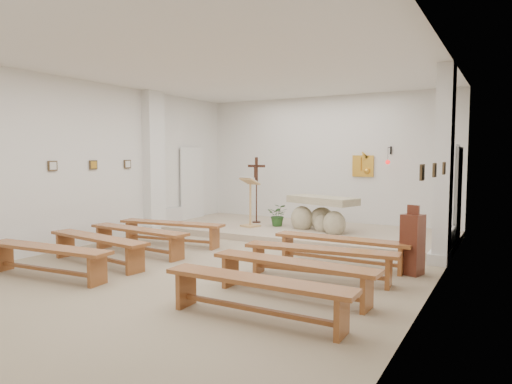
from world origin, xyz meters
The scene contains 31 objects.
ground centered at (0.00, 0.00, 0.00)m, with size 7.00×10.00×0.00m, color tan.
wall_left centered at (-3.49, 0.00, 1.75)m, with size 0.02×10.00×3.50m, color silver.
wall_right centered at (3.49, 0.00, 1.75)m, with size 0.02×10.00×3.50m, color silver.
wall_back centered at (0.00, 4.99, 1.75)m, with size 7.00×0.02×3.50m, color silver.
ceiling centered at (0.00, 0.00, 3.49)m, with size 7.00×10.00×0.02m, color silver.
sanctuary_platform centered at (0.00, 3.50, 0.07)m, with size 6.98×3.00×0.15m, color tan.
pilaster_left centered at (-3.37, 2.00, 1.75)m, with size 0.26×0.55×3.50m, color white.
pilaster_right centered at (3.37, 2.00, 1.75)m, with size 0.26×0.55×3.50m, color white.
gold_wall_relief centered at (1.05, 4.96, 1.65)m, with size 0.55×0.04×0.55m, color gold.
sanctuary_lamp centered at (1.75, 4.71, 1.81)m, with size 0.11×0.36×0.44m.
station_frame_left_front centered at (-3.47, -0.80, 1.72)m, with size 0.03×0.20×0.20m, color #46351F.
station_frame_left_mid centered at (-3.47, 0.20, 1.72)m, with size 0.03×0.20×0.20m, color #46351F.
station_frame_left_rear centered at (-3.47, 1.20, 1.72)m, with size 0.03×0.20×0.20m, color #46351F.
station_frame_right_front centered at (3.47, -0.80, 1.72)m, with size 0.03×0.20×0.20m, color #46351F.
station_frame_right_mid centered at (3.47, 0.20, 1.72)m, with size 0.03×0.20×0.20m, color #46351F.
station_frame_right_rear centered at (3.47, 1.20, 1.72)m, with size 0.03×0.20×0.20m, color #46351F.
radiator_left centered at (-3.43, 2.70, 0.27)m, with size 0.10×0.85×0.52m, color silver.
radiator_right centered at (3.43, 2.70, 0.27)m, with size 0.10×0.85×0.52m, color silver.
altar centered at (0.53, 3.42, 0.49)m, with size 1.84×1.19×0.88m.
lectern centered at (-1.24, 3.08, 0.77)m, with size 0.53×0.48×1.26m.
crucifix_stand centered at (-1.44, 3.77, 1.15)m, with size 0.52×0.23×1.73m.
potted_plant centered at (-0.66, 3.51, 0.43)m, with size 0.50×0.44×0.56m, color #254F1F.
donation_pedestal centered at (3.07, 0.93, 0.50)m, with size 0.38×0.38×1.13m.
bench_left_front centered at (-1.89, 0.87, 0.38)m, with size 2.42×0.70×0.50m.
bench_right_front centered at (1.89, 0.87, 0.38)m, with size 2.39×0.41×0.50m.
bench_left_second centered at (-1.89, -0.13, 0.38)m, with size 2.41×0.57×0.50m.
bench_right_second centered at (1.89, -0.13, 0.38)m, with size 2.41×0.62×0.50m.
bench_left_third centered at (-1.89, -1.12, 0.38)m, with size 2.42×0.68×0.50m.
bench_right_third centered at (1.89, -1.12, 0.38)m, with size 2.40×0.48×0.50m.
bench_left_fourth centered at (-1.89, -2.12, 0.38)m, with size 2.41×0.58×0.50m.
bench_right_fourth centered at (1.89, -2.12, 0.38)m, with size 2.39×0.39×0.50m.
Camera 1 is at (4.44, -6.64, 1.93)m, focal length 32.00 mm.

